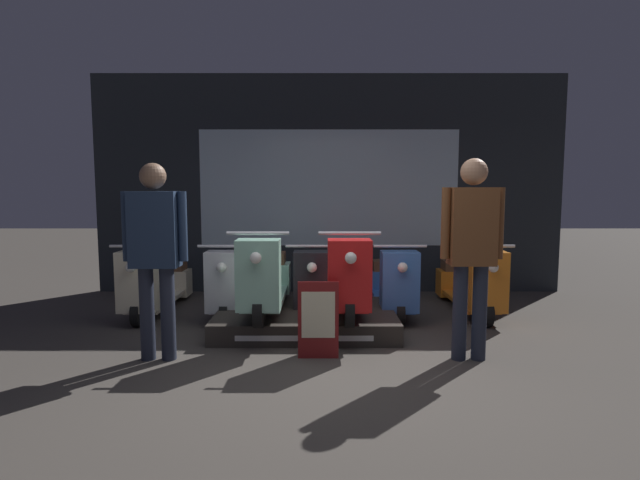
# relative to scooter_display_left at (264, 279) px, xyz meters

# --- Properties ---
(ground_plane) EXTENTS (30.00, 30.00, 0.00)m
(ground_plane) POSITION_rel_scooter_display_left_xyz_m (0.72, -1.25, -0.57)
(ground_plane) COLOR #423D38
(shop_wall_back) EXTENTS (6.90, 0.09, 3.20)m
(shop_wall_back) POSITION_rel_scooter_display_left_xyz_m (0.72, 2.11, 1.03)
(shop_wall_back) COLOR #23282D
(shop_wall_back) RESTS_ON ground_plane
(display_platform) EXTENTS (1.93, 1.33, 0.22)m
(display_platform) POSITION_rel_scooter_display_left_xyz_m (0.43, 0.06, -0.46)
(display_platform) COLOR #2D2823
(display_platform) RESTS_ON ground_plane
(scooter_display_left) EXTENTS (0.59, 1.79, 0.93)m
(scooter_display_left) POSITION_rel_scooter_display_left_xyz_m (0.00, 0.00, 0.00)
(scooter_display_left) COLOR black
(scooter_display_left) RESTS_ON display_platform
(scooter_display_right) EXTENTS (0.59, 1.79, 0.93)m
(scooter_display_right) POSITION_rel_scooter_display_left_xyz_m (0.87, 0.00, 0.00)
(scooter_display_right) COLOR black
(scooter_display_right) RESTS_ON display_platform
(scooter_backrow_0) EXTENTS (0.59, 1.79, 0.93)m
(scooter_backrow_0) POSITION_rel_scooter_display_left_xyz_m (-1.46, 0.80, -0.22)
(scooter_backrow_0) COLOR black
(scooter_backrow_0) RESTS_ON ground_plane
(scooter_backrow_1) EXTENTS (0.59, 1.79, 0.93)m
(scooter_backrow_1) POSITION_rel_scooter_display_left_xyz_m (-0.48, 0.80, -0.22)
(scooter_backrow_1) COLOR black
(scooter_backrow_1) RESTS_ON ground_plane
(scooter_backrow_2) EXTENTS (0.59, 1.79, 0.93)m
(scooter_backrow_2) POSITION_rel_scooter_display_left_xyz_m (0.50, 0.80, -0.22)
(scooter_backrow_2) COLOR black
(scooter_backrow_2) RESTS_ON ground_plane
(scooter_backrow_3) EXTENTS (0.59, 1.79, 0.93)m
(scooter_backrow_3) POSITION_rel_scooter_display_left_xyz_m (1.48, 0.80, -0.22)
(scooter_backrow_3) COLOR black
(scooter_backrow_3) RESTS_ON ground_plane
(scooter_backrow_4) EXTENTS (0.59, 1.79, 0.93)m
(scooter_backrow_4) POSITION_rel_scooter_display_left_xyz_m (2.46, 0.80, -0.22)
(scooter_backrow_4) COLOR black
(scooter_backrow_4) RESTS_ON ground_plane
(person_left_browsing) EXTENTS (0.58, 0.23, 1.77)m
(person_left_browsing) POSITION_rel_scooter_display_left_xyz_m (-0.88, -0.91, 0.48)
(person_left_browsing) COLOR #232838
(person_left_browsing) RESTS_ON ground_plane
(person_right_browsing) EXTENTS (0.56, 0.24, 1.81)m
(person_right_browsing) POSITION_rel_scooter_display_left_xyz_m (1.94, -0.91, 0.50)
(person_right_browsing) COLOR #232838
(person_right_browsing) RESTS_ON ground_plane
(price_sign_board) EXTENTS (0.37, 0.04, 0.71)m
(price_sign_board) POSITION_rel_scooter_display_left_xyz_m (0.57, -0.88, -0.21)
(price_sign_board) COLOR maroon
(price_sign_board) RESTS_ON ground_plane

